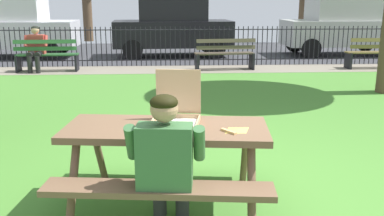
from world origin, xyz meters
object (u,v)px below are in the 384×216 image
object	(u,v)px
park_bench_center	(225,55)
pizza_box_open	(177,111)
park_bench_left	(47,56)
park_bench_right	(376,53)
parked_car_far_left	(6,26)
picnic_table_foreground	(166,145)
adult_at_table	(166,159)
person_on_park_bench	(36,47)
parked_car_left	(173,26)
pizza_slice_on_table	(235,130)
parked_car_center	(342,25)

from	to	relation	value
park_bench_center	pizza_box_open	bearing A→B (deg)	-100.73
park_bench_left	park_bench_right	distance (m)	8.94
park_bench_left	parked_car_far_left	distance (m)	3.72
picnic_table_foreground	adult_at_table	bearing A→B (deg)	-89.98
pizza_box_open	person_on_park_bench	world-z (taller)	pizza_box_open
park_bench_left	parked_car_left	world-z (taller)	parked_car_left
picnic_table_foreground	pizza_box_open	world-z (taller)	pizza_box_open
adult_at_table	person_on_park_bench	bearing A→B (deg)	112.19
parked_car_far_left	parked_car_left	size ratio (longest dim) A/B	1.11
pizza_box_open	pizza_slice_on_table	bearing A→B (deg)	-29.04
pizza_slice_on_table	adult_at_table	bearing A→B (deg)	-150.48
parked_car_far_left	parked_car_center	world-z (taller)	parked_car_center
park_bench_center	person_on_park_bench	world-z (taller)	person_on_park_bench
park_bench_left	parked_car_far_left	xyz separation A→B (m)	(-2.07, 3.04, 0.59)
picnic_table_foreground	parked_car_left	distance (m)	10.97
pizza_slice_on_table	parked_car_center	bearing A→B (deg)	64.13
picnic_table_foreground	pizza_box_open	distance (m)	0.32
person_on_park_bench	parked_car_center	world-z (taller)	parked_car_center
parked_car_left	picnic_table_foreground	bearing A→B (deg)	-91.08
person_on_park_bench	parked_car_far_left	world-z (taller)	parked_car_far_left
parked_car_far_left	park_bench_right	bearing A→B (deg)	-15.46
picnic_table_foreground	parked_car_center	distance (m)	12.50
pizza_slice_on_table	adult_at_table	distance (m)	0.69
adult_at_table	parked_car_far_left	xyz separation A→B (m)	(-5.23, 11.46, 0.35)
person_on_park_bench	picnic_table_foreground	bearing A→B (deg)	-66.55
parked_car_far_left	park_bench_left	bearing A→B (deg)	-55.84
adult_at_table	parked_car_center	world-z (taller)	parked_car_center
person_on_park_bench	parked_car_center	distance (m)	9.91
pizza_box_open	park_bench_right	world-z (taller)	pizza_box_open
parked_car_far_left	park_bench_center	bearing A→B (deg)	-24.10
picnic_table_foreground	parked_car_far_left	xyz separation A→B (m)	(-5.23, 10.96, 0.41)
parked_car_left	park_bench_right	bearing A→B (deg)	-28.65
adult_at_table	parked_car_center	bearing A→B (deg)	62.40
picnic_table_foreground	park_bench_left	xyz separation A→B (m)	(-3.16, 7.91, -0.18)
person_on_park_bench	parked_car_left	xyz separation A→B (m)	(3.65, 3.02, 0.35)
pizza_box_open	park_bench_center	size ratio (longest dim) A/B	0.31
pizza_slice_on_table	park_bench_left	size ratio (longest dim) A/B	0.17
pizza_slice_on_table	parked_car_far_left	world-z (taller)	parked_car_far_left
adult_at_table	park_bench_center	size ratio (longest dim) A/B	0.73
park_bench_left	adult_at_table	bearing A→B (deg)	-69.40
person_on_park_bench	adult_at_table	bearing A→B (deg)	-67.81
parked_car_center	pizza_slice_on_table	bearing A→B (deg)	-115.87
pizza_box_open	park_bench_right	size ratio (longest dim) A/B	0.32
pizza_slice_on_table	park_bench_left	xyz separation A→B (m)	(-3.76, 8.08, -0.36)
park_bench_center	park_bench_right	world-z (taller)	same
park_bench_left	parked_car_center	bearing A→B (deg)	18.39
adult_at_table	park_bench_center	bearing A→B (deg)	79.40
person_on_park_bench	pizza_slice_on_table	bearing A→B (deg)	-63.51
pizza_box_open	parked_car_far_left	xyz separation A→B (m)	(-5.33, 10.85, 0.12)
adult_at_table	person_on_park_bench	distance (m)	9.11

